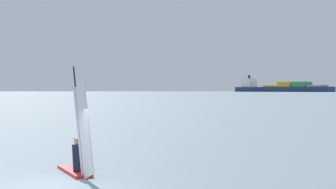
% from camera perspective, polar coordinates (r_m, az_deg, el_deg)
% --- Properties ---
extents(ground_plane, '(4000.00, 4000.00, 0.00)m').
position_cam_1_polar(ground_plane, '(16.13, -14.34, -10.76)').
color(ground_plane, gray).
extents(windsurfer, '(2.05, 3.53, 4.18)m').
position_cam_1_polar(windsurfer, '(17.77, -10.85, -6.66)').
color(windsurfer, red).
rests_on(windsurfer, ground_plane).
extents(cargo_ship, '(137.57, 135.69, 28.39)m').
position_cam_1_polar(cargo_ship, '(772.72, 13.61, 0.82)').
color(cargo_ship, navy).
rests_on(cargo_ship, ground_plane).
extents(distant_headland, '(1029.15, 507.54, 29.61)m').
position_cam_1_polar(distant_headland, '(1650.15, 7.22, 0.97)').
color(distant_headland, '#60665B').
rests_on(distant_headland, ground_plane).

